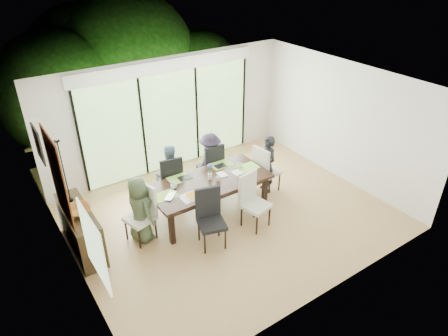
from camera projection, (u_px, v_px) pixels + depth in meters
floor at (231, 216)px, 8.10m from camera, size 6.00×5.00×0.01m
ceiling at (232, 87)px, 6.75m from camera, size 6.00×5.00×0.01m
wall_back at (169, 115)px, 9.23m from camera, size 6.00×0.02×2.70m
wall_front at (333, 227)px, 5.62m from camera, size 6.00×0.02×2.70m
wall_left at (67, 211)px, 5.97m from camera, size 0.02×5.00×2.70m
wall_right at (342, 121)px, 8.89m from camera, size 0.02×5.00×2.70m
glass_doors at (171, 121)px, 9.28m from camera, size 4.20×0.02×2.30m
blinds_header at (167, 66)px, 8.62m from camera, size 4.40×0.06×0.28m
mullion_a at (80, 144)px, 8.25m from camera, size 0.05×0.04×2.30m
mullion_b at (143, 128)px, 8.93m from camera, size 0.05×0.04×2.30m
mullion_c at (197, 115)px, 9.61m from camera, size 0.05×0.04×2.30m
mullion_d at (243, 103)px, 10.29m from camera, size 0.05×0.04×2.30m
side_window at (94, 246)px, 5.05m from camera, size 0.02×0.90×1.00m
deck at (158, 153)px, 10.57m from camera, size 6.00×1.80×0.10m
rail_top at (143, 122)px, 10.84m from camera, size 6.00×0.08×0.06m
foliage_left at (58, 93)px, 10.24m from camera, size 3.20×3.20×3.20m
foliage_mid at (128, 61)px, 11.56m from camera, size 4.00×4.00×4.00m
foliage_right at (196, 76)px, 12.13m from camera, size 2.80×2.80×2.80m
foliage_far at (88, 67)px, 11.67m from camera, size 3.60×3.60×3.60m
table_top at (209, 182)px, 7.85m from camera, size 2.42×1.11×0.06m
table_apron at (209, 186)px, 7.90m from camera, size 2.22×0.91×0.10m
table_leg_fl at (172, 228)px, 7.21m from camera, size 0.09×0.09×0.70m
table_leg_fr at (265, 191)px, 8.25m from camera, size 0.09×0.09×0.70m
table_leg_bl at (151, 205)px, 7.82m from camera, size 0.09×0.09×0.70m
table_leg_br at (240, 174)px, 8.87m from camera, size 0.09×0.09×0.70m
chair_left_end at (139, 215)px, 7.21m from camera, size 0.57×0.57×1.11m
chair_right_end at (268, 168)px, 8.66m from camera, size 0.51×0.51×1.11m
chair_far_left at (169, 177)px, 8.33m from camera, size 0.54×0.54×1.11m
chair_far_right at (210, 164)px, 8.81m from camera, size 0.50×0.50×1.11m
chair_near_left at (212, 220)px, 7.07m from camera, size 0.57×0.57×1.11m
chair_near_right at (256, 202)px, 7.55m from camera, size 0.55×0.55×1.11m
person_left_end at (140, 210)px, 7.17m from camera, size 0.50×0.68×1.30m
person_right_end at (267, 165)px, 8.61m from camera, size 0.45×0.65×1.30m
person_far_left at (170, 174)px, 8.26m from camera, size 0.65×0.46×1.30m
person_far_right at (210, 161)px, 8.75m from camera, size 0.66×0.48×1.30m
placemat_left at (166, 196)px, 7.37m from camera, size 0.44×0.32×0.01m
placemat_right at (248, 167)px, 8.29m from camera, size 0.44×0.32×0.01m
placemat_far_l at (179, 178)px, 7.90m from camera, size 0.44×0.32×0.01m
placemat_far_r at (221, 165)px, 8.39m from camera, size 0.44×0.32×0.01m
placemat_paper at (193, 196)px, 7.35m from camera, size 0.44×0.32×0.01m
tablet_far_l at (185, 178)px, 7.91m from camera, size 0.26×0.18×0.01m
tablet_far_r at (220, 166)px, 8.32m from camera, size 0.24×0.17×0.01m
papers at (239, 172)px, 8.14m from camera, size 0.30×0.22×0.00m
platter_base at (193, 196)px, 7.34m from camera, size 0.26×0.26×0.02m
platter_snacks at (193, 195)px, 7.33m from camera, size 0.20×0.20×0.01m
vase at (210, 176)px, 7.86m from camera, size 0.08×0.08×0.12m
hyacinth_stems at (210, 171)px, 7.80m from camera, size 0.04×0.04×0.16m
hyacinth_blooms at (210, 166)px, 7.75m from camera, size 0.11×0.11×0.11m
laptop at (173, 196)px, 7.34m from camera, size 0.39×0.38×0.03m
cup_a at (174, 186)px, 7.58m from camera, size 0.17×0.17×0.10m
cup_b at (218, 179)px, 7.81m from camera, size 0.12×0.12×0.09m
cup_c at (239, 165)px, 8.27m from camera, size 0.17×0.17×0.10m
book at (218, 176)px, 7.99m from camera, size 0.19×0.24×0.02m
sideboard at (81, 230)px, 7.05m from camera, size 0.42×1.49×0.84m
bowl at (78, 211)px, 6.74m from camera, size 0.44×0.44×0.11m
candlestick_base at (70, 200)px, 7.09m from camera, size 0.09×0.09×0.04m
candlestick_shaft at (64, 172)px, 6.79m from camera, size 0.02×0.02×1.16m
candlestick_pan at (57, 141)px, 6.51m from camera, size 0.09×0.09×0.03m
candle at (56, 138)px, 6.48m from camera, size 0.03×0.03×0.09m
tapestry at (58, 178)px, 6.10m from camera, size 0.02×1.00×1.50m
art_frame at (38, 144)px, 7.01m from camera, size 0.03×0.55×0.65m
art_canvas at (39, 144)px, 7.02m from camera, size 0.01×0.45×0.55m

